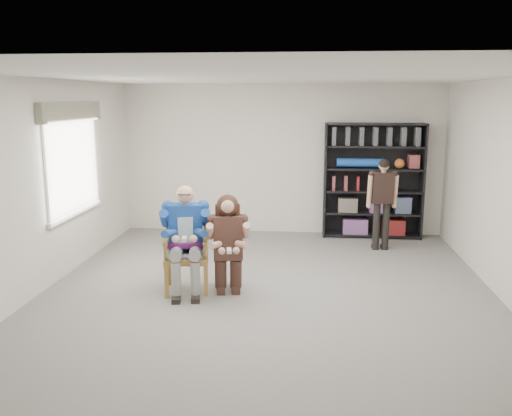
# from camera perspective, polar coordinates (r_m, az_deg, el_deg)

# --- Properties ---
(room_shell) EXTENTS (6.00, 7.00, 2.80)m
(room_shell) POSITION_cam_1_polar(r_m,az_deg,el_deg) (6.81, 1.19, 1.85)
(room_shell) COLOR white
(room_shell) RESTS_ON ground
(floor) EXTENTS (6.00, 7.00, 0.01)m
(floor) POSITION_cam_1_polar(r_m,az_deg,el_deg) (7.18, 1.14, -9.24)
(floor) COLOR slate
(floor) RESTS_ON ground
(window_left) EXTENTS (0.16, 2.00, 1.75)m
(window_left) POSITION_cam_1_polar(r_m,az_deg,el_deg) (8.48, -18.62, 4.74)
(window_left) COLOR white
(window_left) RESTS_ON room_shell
(armchair) EXTENTS (0.74, 0.72, 1.10)m
(armchair) POSITION_cam_1_polar(r_m,az_deg,el_deg) (7.26, -7.35, -4.49)
(armchair) COLOR #AB8237
(armchair) RESTS_ON floor
(seated_man) EXTENTS (0.76, 0.96, 1.44)m
(seated_man) POSITION_cam_1_polar(r_m,az_deg,el_deg) (7.22, -7.39, -3.22)
(seated_man) COLOR navy
(seated_man) RESTS_ON floor
(kneeling_woman) EXTENTS (0.70, 0.97, 1.31)m
(kneeling_woman) POSITION_cam_1_polar(r_m,az_deg,el_deg) (7.02, -2.96, -4.09)
(kneeling_woman) COLOR #39261F
(kneeling_woman) RESTS_ON floor
(bookshelf) EXTENTS (1.80, 0.38, 2.10)m
(bookshelf) POSITION_cam_1_polar(r_m,az_deg,el_deg) (10.15, 12.23, 2.80)
(bookshelf) COLOR black
(bookshelf) RESTS_ON floor
(standing_man) EXTENTS (0.50, 0.31, 1.56)m
(standing_man) POSITION_cam_1_polar(r_m,az_deg,el_deg) (9.34, 13.13, 0.34)
(standing_man) COLOR black
(standing_man) RESTS_ON floor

